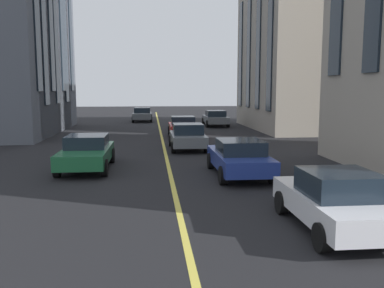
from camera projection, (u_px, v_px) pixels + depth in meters
name	position (u px, v px, depth m)	size (l,w,h in m)	color
lane_centre_line	(168.00, 163.00, 18.11)	(80.00, 0.16, 0.01)	#D8C64C
car_grey_parked_a	(215.00, 118.00, 36.28)	(4.40, 1.95, 1.37)	slate
car_red_oncoming	(183.00, 126.00, 28.13)	(3.90, 1.89, 1.40)	#B21E1E
car_white_far	(336.00, 200.00, 9.49)	(3.90, 1.89, 1.40)	silver
car_blue_mid	(239.00, 157.00, 15.46)	(4.40, 1.95, 1.37)	navy
car_grey_trailing	(142.00, 114.00, 41.49)	(4.40, 1.95, 1.37)	slate
car_green_parked_b	(87.00, 152.00, 16.75)	(4.40, 1.95, 1.37)	#1E6038
car_grey_near	(188.00, 137.00, 22.20)	(3.90, 1.89, 1.40)	slate
building_right_near	(333.00, 54.00, 33.61)	(12.46, 13.31, 12.06)	#A89E8E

